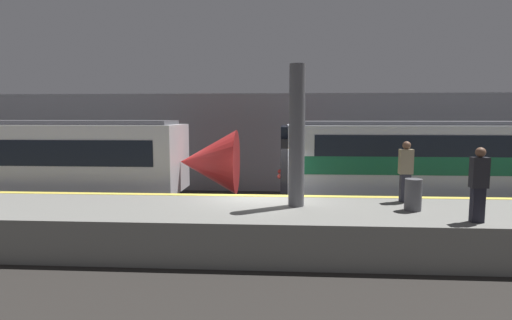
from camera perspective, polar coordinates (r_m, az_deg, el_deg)
ground_plane at (r=13.07m, az=0.87°, el=-9.79°), size 120.00×120.00×0.00m
platform at (r=11.22m, az=0.44°, el=-9.54°), size 40.00×3.54×1.12m
station_rear_barrier at (r=19.17m, az=1.83°, el=2.47°), size 50.00×0.15×4.70m
support_pillar_near at (r=11.06m, az=5.85°, el=3.41°), size 0.44×0.44×3.91m
train_modern at (r=18.64m, az=-31.24°, el=-0.29°), size 17.18×2.96×3.46m
person_waiting at (r=10.74m, az=29.21°, el=-2.84°), size 0.38×0.24×1.78m
person_walking at (r=12.42m, az=20.60°, el=-1.32°), size 0.38×0.24×1.78m
trash_bin at (r=11.43m, az=21.53°, el=-4.64°), size 0.44×0.44×0.85m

